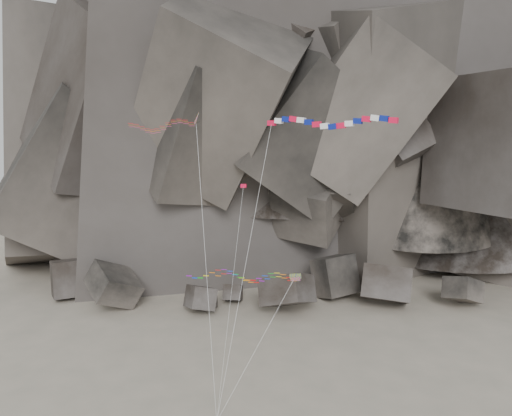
# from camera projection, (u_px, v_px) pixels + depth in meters

# --- Properties ---
(ground) EXTENTS (260.00, 260.00, 0.00)m
(ground) POSITION_uv_depth(u_px,v_px,m) (239.00, 414.00, 52.32)
(ground) COLOR #9E9180
(ground) RESTS_ON ground
(headland) EXTENTS (110.00, 70.00, 84.00)m
(headland) POSITION_uv_depth(u_px,v_px,m) (280.00, 75.00, 114.65)
(headland) COLOR #585048
(headland) RESTS_ON ground
(boulder_field) EXTENTS (75.92, 19.13, 9.58)m
(boulder_field) POSITION_uv_depth(u_px,v_px,m) (264.00, 291.00, 84.31)
(boulder_field) COLOR #47423F
(boulder_field) RESTS_ON ground
(delta_kite) EXTENTS (10.83, 7.81, 29.84)m
(delta_kite) POSITION_uv_depth(u_px,v_px,m) (159.00, 126.00, 51.74)
(delta_kite) COLOR red
(delta_kite) RESTS_ON ground
(banner_kite) EXTENTS (16.33, 6.98, 29.32)m
(banner_kite) POSITION_uv_depth(u_px,v_px,m) (328.00, 123.00, 46.75)
(banner_kite) COLOR red
(banner_kite) RESTS_ON ground
(parafoil_kite) EXTENTS (13.17, 8.86, 12.80)m
(parafoil_kite) POSITION_uv_depth(u_px,v_px,m) (237.00, 275.00, 54.58)
(parafoil_kite) COLOR #B4D60B
(parafoil_kite) RESTS_ON ground
(pennant_kite) EXTENTS (2.48, 4.03, 22.76)m
(pennant_kite) POSITION_uv_depth(u_px,v_px,m) (237.00, 236.00, 48.34)
(pennant_kite) COLOR red
(pennant_kite) RESTS_ON ground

